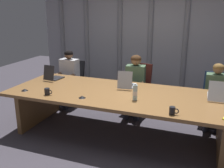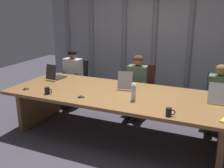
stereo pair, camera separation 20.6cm
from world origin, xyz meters
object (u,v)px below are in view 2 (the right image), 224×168
Objects in this scene: laptop_left_mid at (127,84)px; water_bottle_primary at (134,93)px; laptop_left_end at (56,76)px; person_left_mid at (137,82)px; office_chair_center at (216,106)px; person_left_end at (71,74)px; laptop_center at (217,96)px; office_chair_left_end at (76,87)px; coffee_mug_far at (169,112)px; conference_mic_middle at (81,96)px; conference_mic_left_side at (26,88)px; office_chair_left_mid at (140,95)px; coffee_mug_near at (47,91)px; person_center at (218,93)px.

water_bottle_primary is at bearing -157.88° from laptop_left_mid.
laptop_left_end is 0.32× the size of person_left_mid.
laptop_left_end reaches higher than office_chair_center.
person_left_end is at bearing 60.65° from laptop_left_mid.
laptop_left_end is 2.89m from laptop_center.
person_left_end reaches higher than office_chair_left_end.
person_left_end is 4.70× the size of water_bottle_primary.
coffee_mug_far is at bearing -142.29° from laptop_left_mid.
laptop_center is at bearing 20.48° from conference_mic_middle.
conference_mic_left_side is (-0.06, -0.76, -0.04)m from laptop_left_end.
conference_mic_left_side is at bearing -172.76° from water_bottle_primary.
person_left_mid reaches higher than laptop_center.
office_chair_left_end reaches higher than office_chair_center.
laptop_left_end is 1.84m from water_bottle_primary.
office_chair_left_end is 1.50m from office_chair_left_mid.
conference_mic_middle is (0.99, -0.74, -0.04)m from laptop_left_end.
person_left_end is 1.00× the size of person_left_mid.
person_left_end reaches higher than laptop_left_mid.
laptop_center is 3.08m from office_chair_left_end.
water_bottle_primary is 1.38m from coffee_mug_near.
person_left_end is (-0.01, -0.16, 0.32)m from office_chair_left_end.
conference_mic_left_side is at bearing 109.93° from laptop_left_mid.
person_left_mid is 1.76m from coffee_mug_near.
conference_mic_left_side is at bearing 103.09° from laptop_center.
person_left_end reaches higher than water_bottle_primary.
office_chair_left_end is 2.96m from coffee_mug_far.
water_bottle_primary is at bearing -44.12° from person_center.
person_center is (1.46, 0.60, -0.16)m from laptop_left_mid.
laptop_left_mid is 0.36× the size of person_center.
laptop_left_end is 0.34× the size of person_center.
person_left_mid is at bearing 42.90° from conference_mic_left_side.
office_chair_left_end is 0.82× the size of person_center.
coffee_mug_near is at bearing -54.06° from office_chair_center.
office_chair_left_end is at bearing 73.75° from laptop_center.
person_left_end reaches higher than office_chair_center.
person_center is (0.02, 0.65, -0.16)m from laptop_center.
laptop_left_mid reaches higher than laptop_center.
laptop_center is 4.18× the size of conference_mic_left_side.
person_left_mid is (-0.02, 0.60, -0.12)m from laptop_left_mid.
person_left_mid is (-0.02, -0.16, 0.31)m from office_chair_left_mid.
office_chair_left_mid is 1.45m from office_chair_center.
coffee_mug_far is (1.95, -0.09, -0.00)m from coffee_mug_near.
person_center reaches higher than conference_mic_middle.
office_chair_center is 2.98m from coffee_mug_near.
coffee_mug_far is (2.41, -1.67, 0.44)m from office_chair_left_end.
office_chair_center is 2.48m from conference_mic_middle.
water_bottle_primary reaches higher than office_chair_center.
person_left_mid is at bearing -60.26° from laptop_left_end.
laptop_left_mid is at bearing -82.97° from laptop_left_end.
person_left_mid reaches higher than person_center.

